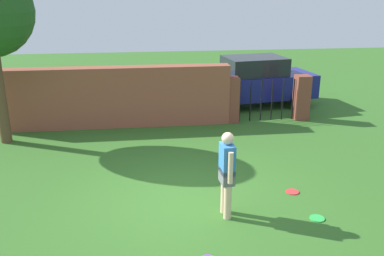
{
  "coord_description": "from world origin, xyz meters",
  "views": [
    {
      "loc": [
        -0.77,
        -7.39,
        4.03
      ],
      "look_at": [
        0.36,
        1.5,
        1.0
      ],
      "focal_mm": 39.49,
      "sensor_mm": 36.0,
      "label": 1
    }
  ],
  "objects_px": {
    "frisbee_red": "(292,192)",
    "frisbee_green": "(317,218)",
    "person": "(227,171)",
    "car": "(254,82)"
  },
  "relations": [
    {
      "from": "person",
      "to": "frisbee_green",
      "type": "distance_m",
      "value": 1.89
    },
    {
      "from": "car",
      "to": "frisbee_red",
      "type": "height_order",
      "value": "car"
    },
    {
      "from": "frisbee_red",
      "to": "frisbee_green",
      "type": "bearing_deg",
      "value": -85.51
    },
    {
      "from": "car",
      "to": "frisbee_red",
      "type": "relative_size",
      "value": 16.32
    },
    {
      "from": "person",
      "to": "car",
      "type": "height_order",
      "value": "car"
    },
    {
      "from": "car",
      "to": "frisbee_green",
      "type": "distance_m",
      "value": 7.73
    },
    {
      "from": "person",
      "to": "frisbee_green",
      "type": "xyz_separation_m",
      "value": [
        1.63,
        -0.34,
        -0.89
      ]
    },
    {
      "from": "frisbee_green",
      "to": "car",
      "type": "bearing_deg",
      "value": 83.79
    },
    {
      "from": "car",
      "to": "frisbee_green",
      "type": "height_order",
      "value": "car"
    },
    {
      "from": "car",
      "to": "frisbee_green",
      "type": "bearing_deg",
      "value": -104.78
    }
  ]
}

